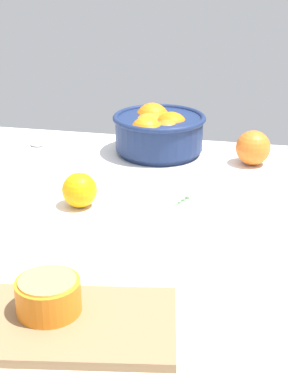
# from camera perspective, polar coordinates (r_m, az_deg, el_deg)

# --- Properties ---
(ground_plane) EXTENTS (1.30, 0.95, 0.03)m
(ground_plane) POSITION_cam_1_polar(r_m,az_deg,el_deg) (1.05, 0.05, -3.48)
(ground_plane) COLOR white
(fruit_bowl) EXTENTS (0.22, 0.22, 0.11)m
(fruit_bowl) POSITION_cam_1_polar(r_m,az_deg,el_deg) (1.35, 1.45, 6.02)
(fruit_bowl) COLOR navy
(fruit_bowl) RESTS_ON ground_plane
(cutting_board) EXTENTS (0.28, 0.20, 0.01)m
(cutting_board) POSITION_cam_1_polar(r_m,az_deg,el_deg) (0.77, -6.62, -12.77)
(cutting_board) COLOR olive
(cutting_board) RESTS_ON ground_plane
(orange_half_0) EXTENTS (0.09, 0.09, 0.05)m
(orange_half_0) POSITION_cam_1_polar(r_m,az_deg,el_deg) (0.77, -9.40, -10.00)
(orange_half_0) COLOR orange
(orange_half_0) RESTS_ON cutting_board
(loose_orange_0) EXTENTS (0.08, 0.08, 0.08)m
(loose_orange_0) POSITION_cam_1_polar(r_m,az_deg,el_deg) (1.31, 10.68, 4.29)
(loose_orange_0) COLOR orange
(loose_orange_0) RESTS_ON ground_plane
(loose_orange_1) EXTENTS (0.07, 0.07, 0.07)m
(loose_orange_1) POSITION_cam_1_polar(r_m,az_deg,el_deg) (1.08, -6.36, 0.19)
(loose_orange_1) COLOR orange
(loose_orange_1) RESTS_ON ground_plane
(spoon) EXTENTS (0.15, 0.02, 0.01)m
(spoon) POSITION_cam_1_polar(r_m,az_deg,el_deg) (1.45, -11.73, 4.67)
(spoon) COLOR silver
(spoon) RESTS_ON ground_plane
(herb_sprig_0) EXTENTS (0.03, 0.05, 0.01)m
(herb_sprig_0) POSITION_cam_1_polar(r_m,az_deg,el_deg) (1.12, 3.97, -0.69)
(herb_sprig_0) COLOR #496E46
(herb_sprig_0) RESTS_ON ground_plane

